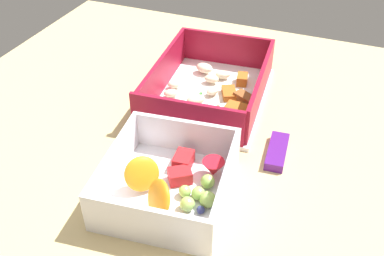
% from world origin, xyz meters
% --- Properties ---
extents(table_surface, '(0.80, 0.80, 0.02)m').
position_xyz_m(table_surface, '(0.00, 0.00, 0.01)').
color(table_surface, tan).
rests_on(table_surface, ground).
extents(pasta_container, '(0.23, 0.18, 0.06)m').
position_xyz_m(pasta_container, '(-0.12, -0.00, 0.04)').
color(pasta_container, white).
rests_on(pasta_container, table_surface).
extents(fruit_bowl, '(0.17, 0.16, 0.05)m').
position_xyz_m(fruit_bowl, '(0.09, 0.02, 0.04)').
color(fruit_bowl, white).
rests_on(fruit_bowl, table_surface).
extents(candy_bar, '(0.07, 0.03, 0.01)m').
position_xyz_m(candy_bar, '(-0.03, 0.12, 0.03)').
color(candy_bar, '#51197A').
rests_on(candy_bar, table_surface).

